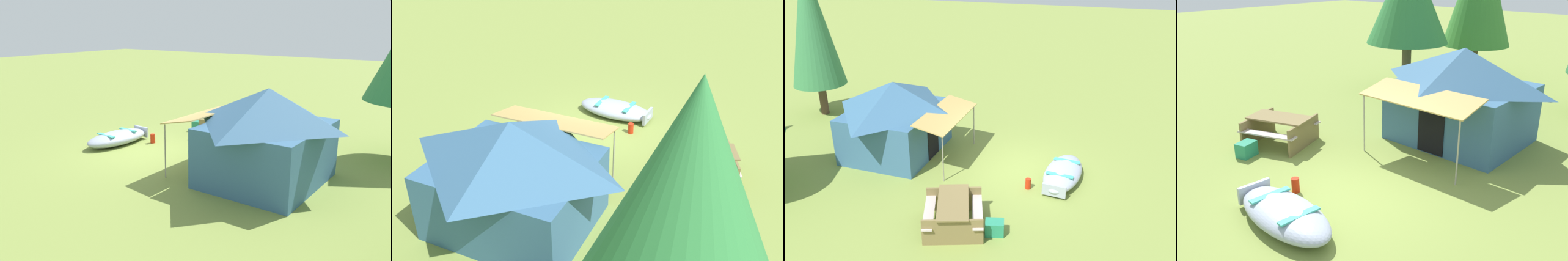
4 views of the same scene
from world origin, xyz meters
TOP-DOWN VIEW (x-y plane):
  - ground_plane at (0.00, 0.00)m, footprint 80.00×80.00m
  - beached_rowboat at (-0.10, -1.55)m, footprint 2.52×1.29m
  - canvas_cabin_tent at (0.14, 4.20)m, footprint 3.57×3.96m
  - picnic_table at (-3.29, 0.79)m, footprint 2.03×1.93m
  - cooler_box at (-3.26, -0.29)m, footprint 0.44×0.53m
  - fuel_can at (-0.91, -0.65)m, footprint 0.23×0.23m

SIDE VIEW (x-z plane):
  - ground_plane at x=0.00m, z-range 0.00..0.00m
  - fuel_can at x=-0.91m, z-range 0.00..0.32m
  - cooler_box at x=-3.26m, z-range 0.00..0.37m
  - beached_rowboat at x=-0.10m, z-range 0.01..0.47m
  - picnic_table at x=-3.29m, z-range 0.09..0.85m
  - canvas_cabin_tent at x=0.14m, z-range 0.05..2.56m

